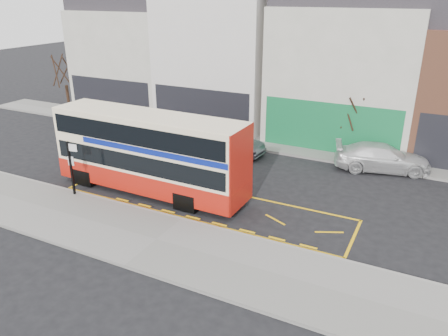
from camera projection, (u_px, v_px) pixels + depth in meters
The scene contains 15 objects.
ground at pixel (186, 218), 19.42m from camera, with size 120.00×120.00×0.00m, color black.
pavement at pixel (157, 241), 17.49m from camera, with size 40.00×4.00×0.15m, color gray.
kerb at pixel (182, 220), 19.08m from camera, with size 40.00×0.15×0.15m, color gray.
far_pavement at pixel (274, 144), 28.49m from camera, with size 50.00×3.00×0.15m, color gray.
road_markings at pixel (204, 203), 20.74m from camera, with size 14.00×3.40×0.01m, color yellow, non-canonical shape.
terrace_far_left at pixel (139, 51), 35.63m from camera, with size 8.00×8.01×10.80m.
terrace_left at pixel (226, 50), 32.11m from camera, with size 8.00×8.01×11.80m.
terrace_green_shop at pixel (350, 62), 28.45m from camera, with size 9.00×8.01×11.30m.
double_decker_bus at pixel (150, 152), 21.16m from camera, with size 10.06×2.48×4.00m.
bus_stop_post at pixel (71, 163), 20.72m from camera, with size 0.68×0.14×2.70m.
car_silver at pixel (130, 122), 30.91m from camera, with size 1.80×4.48×1.53m, color #ABABAF.
car_grey at pixel (230, 142), 26.84m from camera, with size 1.50×4.30×1.42m, color #45464D.
car_white at pixel (382, 158), 24.31m from camera, with size 2.09×5.15×1.50m, color silver.
street_tree_left at pixel (63, 62), 35.19m from camera, with size 2.72×2.72×5.88m.
street_tree_right at pixel (355, 103), 25.77m from camera, with size 2.18×2.18×4.72m.
Camera 1 is at (9.21, -14.57, 9.37)m, focal length 35.00 mm.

